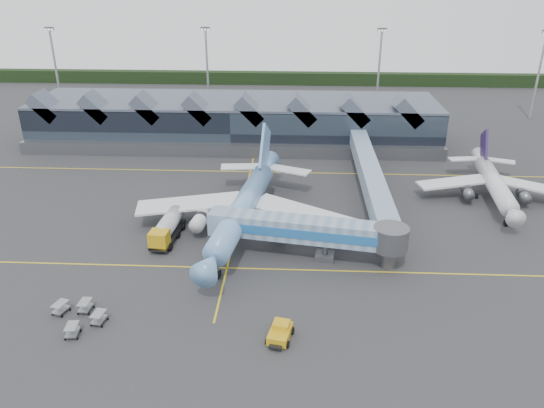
{
  "coord_description": "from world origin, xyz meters",
  "views": [
    {
      "loc": [
        9.11,
        -69.02,
        37.7
      ],
      "look_at": [
        5.59,
        2.13,
        5.0
      ],
      "focal_mm": 35.0,
      "sensor_mm": 36.0,
      "label": 1
    }
  ],
  "objects_px": {
    "regional_jet": "(494,182)",
    "pushback_tug": "(280,332)",
    "fuel_truck": "(168,226)",
    "main_airliner": "(245,204)",
    "jet_bridge": "(317,232)"
  },
  "relations": [
    {
      "from": "jet_bridge",
      "to": "pushback_tug",
      "type": "relative_size",
      "value": 6.26
    },
    {
      "from": "jet_bridge",
      "to": "regional_jet",
      "type": "bearing_deg",
      "value": 45.29
    },
    {
      "from": "main_airliner",
      "to": "regional_jet",
      "type": "xyz_separation_m",
      "value": [
        41.77,
        12.94,
        -0.7
      ]
    },
    {
      "from": "main_airliner",
      "to": "pushback_tug",
      "type": "height_order",
      "value": "main_airliner"
    },
    {
      "from": "jet_bridge",
      "to": "pushback_tug",
      "type": "bearing_deg",
      "value": -94.51
    },
    {
      "from": "main_airliner",
      "to": "fuel_truck",
      "type": "bearing_deg",
      "value": -150.29
    },
    {
      "from": "regional_jet",
      "to": "fuel_truck",
      "type": "height_order",
      "value": "regional_jet"
    },
    {
      "from": "regional_jet",
      "to": "main_airliner",
      "type": "bearing_deg",
      "value": -156.86
    },
    {
      "from": "main_airliner",
      "to": "jet_bridge",
      "type": "height_order",
      "value": "main_airliner"
    },
    {
      "from": "regional_jet",
      "to": "pushback_tug",
      "type": "height_order",
      "value": "regional_jet"
    },
    {
      "from": "pushback_tug",
      "to": "jet_bridge",
      "type": "bearing_deg",
      "value": 87.58
    },
    {
      "from": "pushback_tug",
      "to": "regional_jet",
      "type": "bearing_deg",
      "value": 60.03
    },
    {
      "from": "main_airliner",
      "to": "fuel_truck",
      "type": "height_order",
      "value": "main_airliner"
    },
    {
      "from": "regional_jet",
      "to": "fuel_truck",
      "type": "bearing_deg",
      "value": -155.99
    },
    {
      "from": "main_airliner",
      "to": "fuel_truck",
      "type": "distance_m",
      "value": 12.04
    }
  ]
}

